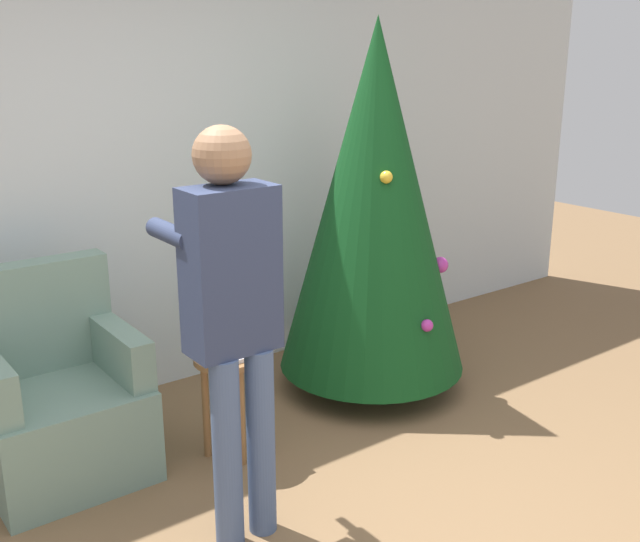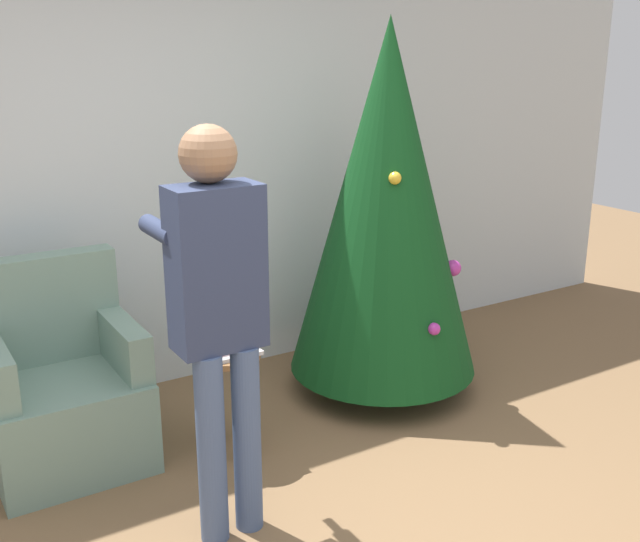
% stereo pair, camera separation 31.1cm
% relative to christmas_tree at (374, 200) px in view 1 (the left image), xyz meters
% --- Properties ---
extents(wall_back, '(8.00, 0.06, 2.70)m').
position_rel_christmas_tree_xyz_m(wall_back, '(-1.18, 0.82, 0.18)').
color(wall_back, silver).
rests_on(wall_back, ground_plane).
extents(christmas_tree, '(1.11, 1.11, 2.19)m').
position_rel_christmas_tree_xyz_m(christmas_tree, '(0.00, 0.00, 0.00)').
color(christmas_tree, brown).
rests_on(christmas_tree, ground_plane).
extents(armchair, '(0.73, 0.69, 1.02)m').
position_rel_christmas_tree_xyz_m(armchair, '(-1.85, 0.18, -0.81)').
color(armchair, gray).
rests_on(armchair, ground_plane).
extents(person_standing, '(0.39, 0.57, 1.74)m').
position_rel_christmas_tree_xyz_m(person_standing, '(-1.40, -0.76, -0.13)').
color(person_standing, '#475B84').
rests_on(person_standing, ground_plane).
extents(side_stool, '(0.34, 0.34, 0.55)m').
position_rel_christmas_tree_xyz_m(side_stool, '(-1.11, -0.19, -0.74)').
color(side_stool, olive).
rests_on(side_stool, ground_plane).
extents(laptop, '(0.29, 0.25, 0.02)m').
position_rel_christmas_tree_xyz_m(laptop, '(-1.11, -0.19, -0.61)').
color(laptop, silver).
rests_on(laptop, side_stool).
extents(book, '(0.20, 0.14, 0.02)m').
position_rel_christmas_tree_xyz_m(book, '(-1.11, -0.19, -0.59)').
color(book, '#B21E23').
rests_on(book, laptop).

